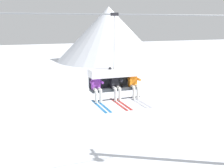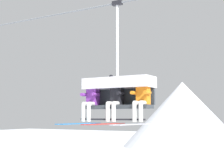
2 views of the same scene
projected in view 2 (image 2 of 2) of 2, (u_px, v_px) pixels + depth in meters
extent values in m
cone|color=white|center=(183.00, 114.00, 61.52)|extent=(21.41, 21.41, 11.60)
cube|color=#33383D|center=(117.00, 107.00, 9.22)|extent=(1.93, 0.48, 0.10)
cube|color=#33383D|center=(122.00, 97.00, 9.49)|extent=(1.93, 0.08, 0.45)
cube|color=silver|center=(118.00, 83.00, 9.33)|extent=(1.97, 0.68, 0.30)
cylinder|color=black|center=(111.00, 119.00, 8.92)|extent=(1.93, 0.04, 0.04)
cylinder|color=silver|center=(117.00, 41.00, 9.39)|extent=(0.07, 0.07, 2.02)
cube|color=black|center=(117.00, 3.00, 9.48)|extent=(0.28, 0.12, 0.12)
cube|color=purple|center=(93.00, 96.00, 9.62)|extent=(0.32, 0.22, 0.52)
sphere|color=black|center=(93.00, 84.00, 9.65)|extent=(0.22, 0.22, 0.22)
ellipsoid|color=black|center=(91.00, 83.00, 9.57)|extent=(0.17, 0.04, 0.08)
cylinder|color=silver|center=(87.00, 104.00, 9.50)|extent=(0.11, 0.34, 0.11)
cylinder|color=silver|center=(92.00, 104.00, 9.41)|extent=(0.11, 0.34, 0.11)
cylinder|color=silver|center=(83.00, 113.00, 9.33)|extent=(0.11, 0.11, 0.48)
cylinder|color=silver|center=(89.00, 113.00, 9.24)|extent=(0.11, 0.11, 0.48)
cube|color=#1E6BB2|center=(77.00, 124.00, 9.05)|extent=(0.09, 1.70, 0.02)
cube|color=#1E6BB2|center=(82.00, 124.00, 8.96)|extent=(0.09, 1.70, 0.02)
cylinder|color=purple|center=(84.00, 95.00, 9.59)|extent=(0.09, 0.30, 0.09)
cylinder|color=purple|center=(96.00, 94.00, 9.40)|extent=(0.09, 0.30, 0.09)
cube|color=black|center=(117.00, 95.00, 9.23)|extent=(0.32, 0.22, 0.52)
sphere|color=black|center=(117.00, 82.00, 9.27)|extent=(0.22, 0.22, 0.22)
ellipsoid|color=black|center=(115.00, 82.00, 9.18)|extent=(0.17, 0.04, 0.08)
cylinder|color=silver|center=(111.00, 103.00, 9.11)|extent=(0.11, 0.34, 0.11)
cylinder|color=silver|center=(117.00, 103.00, 9.02)|extent=(0.11, 0.34, 0.11)
cylinder|color=silver|center=(108.00, 112.00, 8.94)|extent=(0.11, 0.11, 0.48)
cylinder|color=silver|center=(114.00, 112.00, 8.85)|extent=(0.11, 0.11, 0.48)
cube|color=#B22823|center=(102.00, 124.00, 8.66)|extent=(0.09, 1.70, 0.02)
cube|color=#B22823|center=(108.00, 124.00, 8.57)|extent=(0.09, 1.70, 0.02)
cylinder|color=black|center=(111.00, 83.00, 9.36)|extent=(0.09, 0.09, 0.30)
sphere|color=black|center=(111.00, 77.00, 9.37)|extent=(0.11, 0.11, 0.11)
cylinder|color=black|center=(120.00, 93.00, 9.01)|extent=(0.09, 0.30, 0.09)
cube|color=orange|center=(143.00, 95.00, 8.84)|extent=(0.32, 0.22, 0.52)
sphere|color=#284C93|center=(143.00, 81.00, 8.88)|extent=(0.22, 0.22, 0.22)
ellipsoid|color=black|center=(141.00, 80.00, 8.79)|extent=(0.17, 0.04, 0.08)
cylinder|color=silver|center=(137.00, 103.00, 8.72)|extent=(0.11, 0.34, 0.11)
cylinder|color=silver|center=(144.00, 103.00, 8.63)|extent=(0.11, 0.34, 0.11)
cylinder|color=silver|center=(134.00, 112.00, 8.55)|extent=(0.11, 0.11, 0.48)
cylinder|color=silver|center=(141.00, 112.00, 8.46)|extent=(0.11, 0.11, 0.48)
cube|color=#B2B2BC|center=(129.00, 124.00, 8.27)|extent=(0.09, 1.70, 0.02)
cube|color=#B2B2BC|center=(135.00, 124.00, 8.18)|extent=(0.09, 1.70, 0.02)
cylinder|color=orange|center=(134.00, 93.00, 8.81)|extent=(0.09, 0.30, 0.09)
cylinder|color=orange|center=(147.00, 92.00, 8.62)|extent=(0.09, 0.30, 0.09)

